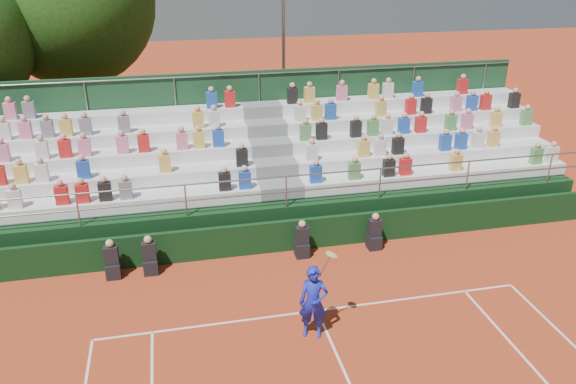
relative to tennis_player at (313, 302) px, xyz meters
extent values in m
plane|color=#B33E1D|center=(0.35, 0.89, -0.93)|extent=(90.00, 90.00, 0.00)
cube|color=white|center=(0.35, 0.89, -0.92)|extent=(11.00, 0.06, 0.01)
cube|color=black|center=(0.35, 4.09, -0.43)|extent=(20.00, 0.15, 1.00)
cube|color=black|center=(-4.81, 3.64, -0.71)|extent=(0.40, 0.40, 0.44)
cube|color=black|center=(-4.81, 3.64, -0.23)|extent=(0.38, 0.25, 0.55)
sphere|color=tan|center=(-4.81, 3.64, 0.15)|extent=(0.22, 0.22, 0.22)
cube|color=black|center=(-3.79, 3.64, -0.71)|extent=(0.40, 0.40, 0.44)
cube|color=black|center=(-3.79, 3.64, -0.23)|extent=(0.38, 0.25, 0.55)
sphere|color=tan|center=(-3.79, 3.64, 0.15)|extent=(0.22, 0.22, 0.22)
cube|color=black|center=(0.61, 3.64, -0.71)|extent=(0.40, 0.40, 0.44)
cube|color=black|center=(0.61, 3.64, -0.23)|extent=(0.38, 0.25, 0.55)
sphere|color=tan|center=(0.61, 3.64, 0.15)|extent=(0.22, 0.22, 0.22)
cube|color=black|center=(2.88, 3.64, -0.71)|extent=(0.40, 0.40, 0.44)
cube|color=black|center=(2.88, 3.64, -0.23)|extent=(0.38, 0.25, 0.55)
sphere|color=tan|center=(2.88, 3.64, 0.15)|extent=(0.22, 0.22, 0.22)
cube|color=black|center=(0.35, 7.19, -0.33)|extent=(20.00, 5.20, 1.20)
cube|color=silver|center=(-5.00, 5.52, 0.48)|extent=(9.30, 0.85, 0.42)
cube|color=silver|center=(5.70, 5.52, 0.48)|extent=(9.30, 0.85, 0.42)
cube|color=slate|center=(0.35, 5.52, 0.48)|extent=(1.40, 0.85, 0.42)
cube|color=silver|center=(-5.00, 6.37, 0.90)|extent=(9.30, 0.85, 0.42)
cube|color=silver|center=(5.70, 6.37, 0.90)|extent=(9.30, 0.85, 0.42)
cube|color=slate|center=(0.35, 6.37, 0.90)|extent=(1.40, 0.85, 0.42)
cube|color=silver|center=(-5.00, 7.22, 1.32)|extent=(9.30, 0.85, 0.42)
cube|color=silver|center=(5.70, 7.22, 1.32)|extent=(9.30, 0.85, 0.42)
cube|color=slate|center=(0.35, 7.22, 1.32)|extent=(1.40, 0.85, 0.42)
cube|color=silver|center=(-5.00, 8.07, 1.74)|extent=(9.30, 0.85, 0.42)
cube|color=silver|center=(5.70, 8.07, 1.74)|extent=(9.30, 0.85, 0.42)
cube|color=slate|center=(0.35, 8.07, 1.74)|extent=(1.40, 0.85, 0.42)
cube|color=silver|center=(-5.00, 8.92, 2.16)|extent=(9.30, 0.85, 0.42)
cube|color=silver|center=(5.70, 8.92, 2.16)|extent=(9.30, 0.85, 0.42)
cube|color=slate|center=(0.35, 8.92, 2.16)|extent=(1.40, 0.85, 0.42)
cube|color=#194124|center=(0.35, 9.44, 1.27)|extent=(20.00, 0.12, 4.40)
cylinder|color=gray|center=(0.35, 4.64, 1.27)|extent=(20.00, 0.05, 0.05)
cylinder|color=gray|center=(0.35, 9.34, 3.37)|extent=(20.00, 0.05, 0.05)
cube|color=silver|center=(-7.43, 5.37, 0.97)|extent=(0.36, 0.24, 0.56)
cube|color=red|center=(-6.16, 5.37, 0.97)|extent=(0.36, 0.24, 0.56)
cube|color=red|center=(-5.59, 5.37, 0.97)|extent=(0.36, 0.24, 0.56)
cube|color=black|center=(-4.95, 5.37, 0.97)|extent=(0.36, 0.24, 0.56)
cube|color=slate|center=(-4.36, 5.37, 0.97)|extent=(0.36, 0.24, 0.56)
cube|color=black|center=(-1.42, 5.37, 0.97)|extent=(0.36, 0.24, 0.56)
cube|color=#1E4CB2|center=(-0.80, 5.37, 0.97)|extent=(0.36, 0.24, 0.56)
cube|color=gold|center=(-7.35, 6.22, 1.39)|extent=(0.36, 0.24, 0.56)
cube|color=silver|center=(-6.77, 6.22, 1.39)|extent=(0.36, 0.24, 0.56)
cube|color=#1E4CB2|center=(-5.59, 6.22, 1.39)|extent=(0.36, 0.24, 0.56)
cube|color=gold|center=(-3.17, 6.22, 1.39)|extent=(0.36, 0.24, 0.56)
cube|color=black|center=(-0.76, 6.22, 1.39)|extent=(0.36, 0.24, 0.56)
cube|color=pink|center=(-7.97, 7.07, 1.81)|extent=(0.36, 0.24, 0.56)
cube|color=silver|center=(-6.84, 7.07, 1.81)|extent=(0.36, 0.24, 0.56)
cube|color=red|center=(-6.17, 7.07, 1.81)|extent=(0.36, 0.24, 0.56)
cube|color=pink|center=(-5.59, 7.07, 1.81)|extent=(0.36, 0.24, 0.56)
cube|color=pink|center=(-4.44, 7.07, 1.81)|extent=(0.36, 0.24, 0.56)
cube|color=red|center=(-3.79, 7.07, 1.81)|extent=(0.36, 0.24, 0.56)
cube|color=pink|center=(-2.58, 7.07, 1.81)|extent=(0.36, 0.24, 0.56)
cube|color=gold|center=(-2.04, 7.07, 1.81)|extent=(0.36, 0.24, 0.56)
cube|color=#1E4CB2|center=(-1.41, 7.07, 1.81)|extent=(0.36, 0.24, 0.56)
cube|color=silver|center=(-8.04, 7.92, 2.23)|extent=(0.36, 0.24, 0.56)
cube|color=pink|center=(-7.41, 7.92, 2.23)|extent=(0.36, 0.24, 0.56)
cube|color=slate|center=(-6.75, 7.92, 2.23)|extent=(0.36, 0.24, 0.56)
cube|color=gold|center=(-6.19, 7.92, 2.23)|extent=(0.36, 0.24, 0.56)
cube|color=slate|center=(-5.59, 7.92, 2.23)|extent=(0.36, 0.24, 0.56)
cube|color=slate|center=(-4.38, 7.92, 2.23)|extent=(0.36, 0.24, 0.56)
cube|color=gold|center=(-1.98, 7.92, 2.23)|extent=(0.36, 0.24, 0.56)
cube|color=silver|center=(-1.44, 7.92, 2.23)|extent=(0.36, 0.24, 0.56)
cube|color=pink|center=(-7.96, 8.77, 2.65)|extent=(0.36, 0.24, 0.56)
cube|color=slate|center=(-7.39, 8.77, 2.65)|extent=(0.36, 0.24, 0.56)
cube|color=#1E4CB2|center=(-1.42, 8.77, 2.65)|extent=(0.36, 0.24, 0.56)
cube|color=red|center=(-0.79, 8.77, 2.65)|extent=(0.36, 0.24, 0.56)
cube|color=#1E4CB2|center=(1.46, 5.37, 0.97)|extent=(0.36, 0.24, 0.56)
cube|color=#4C8C4C|center=(2.74, 5.37, 0.97)|extent=(0.36, 0.24, 0.56)
cube|color=black|center=(3.91, 5.37, 0.97)|extent=(0.36, 0.24, 0.56)
cube|color=red|center=(4.49, 5.37, 0.97)|extent=(0.36, 0.24, 0.56)
cube|color=gold|center=(6.29, 5.37, 0.97)|extent=(0.36, 0.24, 0.56)
cube|color=#4C8C4C|center=(9.30, 5.37, 0.97)|extent=(0.36, 0.24, 0.56)
cube|color=silver|center=(9.91, 5.37, 0.97)|extent=(0.36, 0.24, 0.56)
cube|color=silver|center=(1.54, 6.22, 1.39)|extent=(0.36, 0.24, 0.56)
cube|color=gold|center=(3.32, 6.22, 1.39)|extent=(0.36, 0.24, 0.56)
cube|color=silver|center=(3.91, 6.22, 1.39)|extent=(0.36, 0.24, 0.56)
cube|color=black|center=(4.55, 6.22, 1.39)|extent=(0.36, 0.24, 0.56)
cube|color=#1E4CB2|center=(6.28, 6.22, 1.39)|extent=(0.36, 0.24, 0.56)
cube|color=#1E4CB2|center=(6.87, 6.22, 1.39)|extent=(0.36, 0.24, 0.56)
cube|color=silver|center=(7.52, 6.22, 1.39)|extent=(0.36, 0.24, 0.56)
cube|color=gold|center=(8.12, 6.22, 1.39)|extent=(0.36, 0.24, 0.56)
cube|color=#4C8C4C|center=(1.53, 7.07, 1.81)|extent=(0.36, 0.24, 0.56)
cube|color=black|center=(2.10, 7.07, 1.81)|extent=(0.36, 0.24, 0.56)
cube|color=black|center=(3.32, 7.07, 1.81)|extent=(0.36, 0.24, 0.56)
cube|color=#4C8C4C|center=(3.94, 7.07, 1.81)|extent=(0.36, 0.24, 0.56)
cube|color=silver|center=(4.46, 7.07, 1.81)|extent=(0.36, 0.24, 0.56)
cube|color=#1E4CB2|center=(5.08, 7.07, 1.81)|extent=(0.36, 0.24, 0.56)
cube|color=red|center=(5.72, 7.07, 1.81)|extent=(0.36, 0.24, 0.56)
cube|color=#4C8C4C|center=(6.86, 7.07, 1.81)|extent=(0.36, 0.24, 0.56)
cube|color=pink|center=(7.51, 7.07, 1.81)|extent=(0.36, 0.24, 0.56)
cube|color=gold|center=(8.66, 7.07, 1.81)|extent=(0.36, 0.24, 0.56)
cube|color=#4C8C4C|center=(9.88, 7.07, 1.81)|extent=(0.36, 0.24, 0.56)
cube|color=silver|center=(1.53, 7.92, 2.23)|extent=(0.36, 0.24, 0.56)
cube|color=gold|center=(2.15, 7.92, 2.23)|extent=(0.36, 0.24, 0.56)
cube|color=#1E4CB2|center=(2.65, 7.92, 2.23)|extent=(0.36, 0.24, 0.56)
cube|color=gold|center=(4.52, 7.92, 2.23)|extent=(0.36, 0.24, 0.56)
cube|color=red|center=(5.67, 7.92, 2.23)|extent=(0.36, 0.24, 0.56)
cube|color=black|center=(6.28, 7.92, 2.23)|extent=(0.36, 0.24, 0.56)
cube|color=pink|center=(7.46, 7.92, 2.23)|extent=(0.36, 0.24, 0.56)
cube|color=#1E4CB2|center=(8.11, 7.92, 2.23)|extent=(0.36, 0.24, 0.56)
cube|color=red|center=(8.66, 7.92, 2.23)|extent=(0.36, 0.24, 0.56)
cube|color=black|center=(9.85, 7.92, 2.23)|extent=(0.36, 0.24, 0.56)
cube|color=black|center=(1.46, 8.77, 2.65)|extent=(0.36, 0.24, 0.56)
cube|color=gold|center=(2.09, 8.77, 2.65)|extent=(0.36, 0.24, 0.56)
cube|color=pink|center=(3.31, 8.77, 2.65)|extent=(0.36, 0.24, 0.56)
cube|color=gold|center=(4.53, 8.77, 2.65)|extent=(0.36, 0.24, 0.56)
cube|color=silver|center=(5.10, 8.77, 2.65)|extent=(0.36, 0.24, 0.56)
cube|color=#1E4CB2|center=(6.28, 8.77, 2.65)|extent=(0.36, 0.24, 0.56)
cube|color=red|center=(8.11, 8.77, 2.65)|extent=(0.36, 0.24, 0.56)
imported|color=#1824B5|center=(0.00, 0.00, 0.00)|extent=(0.77, 0.62, 1.85)
cylinder|color=gray|center=(0.25, 0.00, 0.92)|extent=(0.26, 0.03, 0.51)
cylinder|color=#E5D866|center=(0.40, 0.00, 1.22)|extent=(0.26, 0.28, 0.14)
cylinder|color=#392515|center=(-6.42, 14.52, 0.94)|extent=(0.50, 0.50, 3.74)
sphere|color=#173B10|center=(-6.42, 14.52, 5.50)|extent=(6.72, 6.72, 6.72)
cylinder|color=gray|center=(2.32, 14.38, 3.04)|extent=(0.16, 0.16, 7.93)
camera|label=1|loc=(-2.90, -10.52, 7.64)|focal=35.00mm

